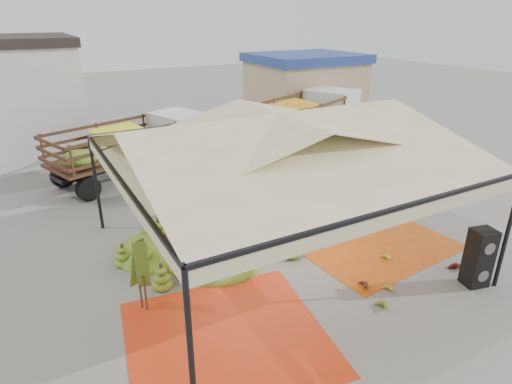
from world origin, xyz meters
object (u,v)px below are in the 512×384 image
speaker_stack (479,258)px  vendor (204,194)px  truck_right (309,116)px  banana_heap (219,225)px  truck_left (137,142)px

speaker_stack → vendor: size_ratio=0.85×
vendor → speaker_stack: bearing=110.7°
vendor → truck_right: 9.48m
banana_heap → vendor: (0.30, 1.78, 0.26)m
vendor → truck_left: 5.43m
banana_heap → vendor: bearing=80.4°
speaker_stack → truck_left: truck_left is taller
banana_heap → vendor: size_ratio=3.29×
banana_heap → truck_right: truck_right is taller
vendor → banana_heap: bearing=67.7°
speaker_stack → vendor: vendor is taller
vendor → truck_left: truck_left is taller
vendor → truck_left: size_ratio=0.26×
vendor → truck_left: bearing=-94.9°
speaker_stack → truck_right: 12.51m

